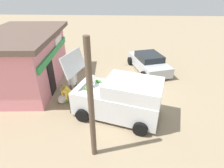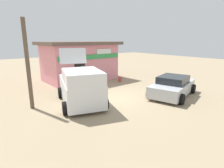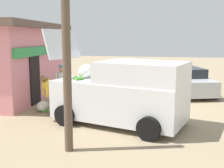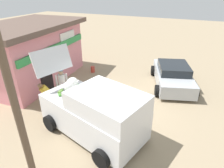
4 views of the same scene
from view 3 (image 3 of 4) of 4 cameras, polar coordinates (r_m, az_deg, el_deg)
name	(u,v)px [view 3 (image 3 of 4)]	position (r m, az deg, el deg)	size (l,w,h in m)	color
ground_plane	(135,108)	(11.08, 4.62, -4.80)	(60.00, 60.00, 0.00)	#9E896B
storefront_bar	(7,60)	(13.58, -20.68, 4.61)	(6.89, 4.62, 3.36)	pink
delivery_van	(123,93)	(8.79, 2.32, -1.85)	(3.13, 4.71, 3.00)	silver
parked_sedan	(184,81)	(14.15, 14.37, 0.56)	(4.38, 3.08, 1.28)	#B2B7BC
vendor_standing	(62,84)	(10.98, -10.11, 0.08)	(0.48, 0.48, 1.68)	#4C4C51
customer_bending	(50,91)	(10.07, -12.46, -1.49)	(0.66, 0.67, 1.43)	#726047
unloaded_banana_pile	(43,106)	(10.78, -13.85, -4.47)	(0.71, 0.72, 0.39)	silver
paint_bucket	(82,86)	(14.69, -6.07, -0.50)	(0.27, 0.27, 0.40)	#BF3F33
utility_pole	(67,57)	(6.56, -9.22, 5.52)	(0.20, 0.20, 4.57)	brown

